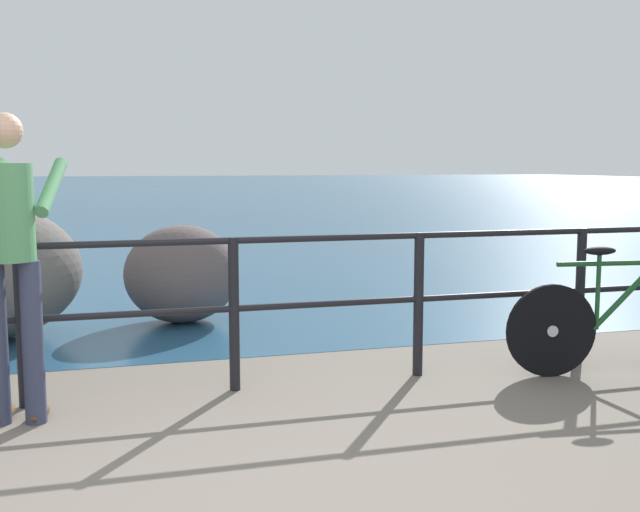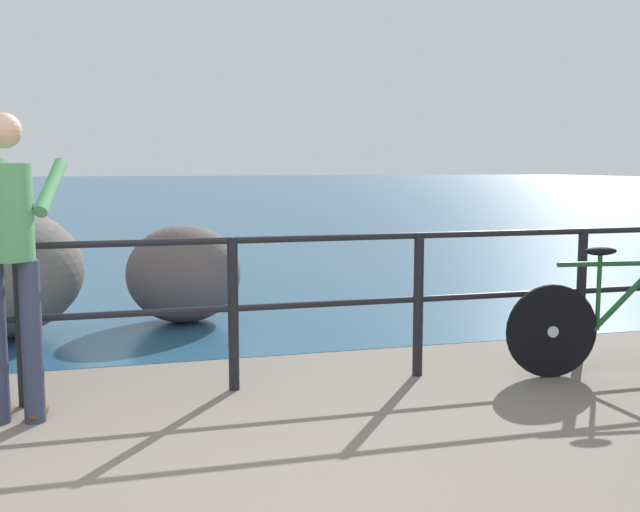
{
  "view_description": "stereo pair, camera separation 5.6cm",
  "coord_description": "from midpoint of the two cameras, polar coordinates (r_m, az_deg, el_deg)",
  "views": [
    {
      "loc": [
        -0.12,
        -2.88,
        1.5
      ],
      "look_at": [
        1.36,
        2.35,
        0.83
      ],
      "focal_mm": 42.2,
      "sensor_mm": 36.0,
      "label": 1
    },
    {
      "loc": [
        -0.06,
        -2.89,
        1.5
      ],
      "look_at": [
        1.36,
        2.35,
        0.83
      ],
      "focal_mm": 42.2,
      "sensor_mm": 36.0,
      "label": 2
    }
  ],
  "objects": [
    {
      "name": "sea_surface",
      "position": [
        50.66,
        -15.11,
        5.08
      ],
      "size": [
        120.0,
        90.0,
        0.01
      ],
      "primitive_type": "cube",
      "color": "navy",
      "rests_on": "ground_plane"
    },
    {
      "name": "breakwater_boulder_right",
      "position": [
        7.21,
        -10.06,
        -1.33
      ],
      "size": [
        1.08,
        0.89,
        0.93
      ],
      "color": "#5C504F",
      "rests_on": "ground"
    },
    {
      "name": "promenade_railing",
      "position": [
        4.91,
        -13.87,
        -3.3
      ],
      "size": [
        9.24,
        0.07,
        1.02
      ],
      "color": "black",
      "rests_on": "ground_plane"
    },
    {
      "name": "person_at_railing",
      "position": [
        4.62,
        -22.08,
        0.23
      ],
      "size": [
        0.53,
        0.67,
        1.78
      ],
      "rotation": [
        0.0,
        0.0,
        1.38
      ],
      "color": "#333851",
      "rests_on": "ground_plane"
    },
    {
      "name": "ground_plane",
      "position": [
        22.94,
        -14.92,
        2.91
      ],
      "size": [
        120.0,
        120.0,
        0.1
      ],
      "primitive_type": "cube",
      "color": "#6B6056"
    }
  ]
}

